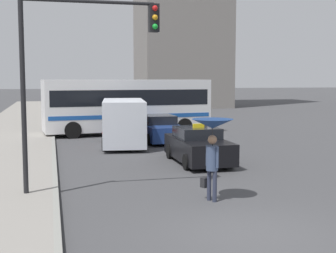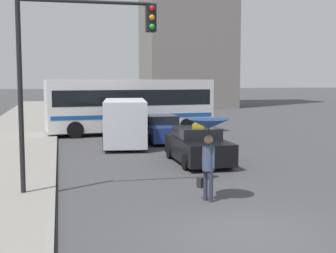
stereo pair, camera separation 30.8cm
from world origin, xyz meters
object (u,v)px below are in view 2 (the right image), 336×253
at_px(taxi, 198,146).
at_px(city_bus, 130,104).
at_px(sedan_red, 161,129).
at_px(ambulance_van, 125,121).
at_px(traffic_light, 76,54).
at_px(pedestrian_with_umbrella, 209,134).

height_order(taxi, city_bus, city_bus).
distance_m(sedan_red, city_bus, 4.09).
relative_size(taxi, ambulance_van, 0.78).
bearing_deg(traffic_light, taxi, 40.68).
bearing_deg(pedestrian_with_umbrella, ambulance_van, -20.91).
bearing_deg(ambulance_van, sedan_red, -139.27).
bearing_deg(pedestrian_with_umbrella, taxi, -38.80).
height_order(city_bus, pedestrian_with_umbrella, city_bus).
xyz_separation_m(taxi, city_bus, (-1.15, 10.60, 1.17)).
distance_m(ambulance_van, pedestrian_with_umbrella, 11.20).
height_order(sedan_red, pedestrian_with_umbrella, pedestrian_with_umbrella).
height_order(taxi, traffic_light, traffic_light).
distance_m(taxi, traffic_light, 7.30).
bearing_deg(city_bus, traffic_light, 160.12).
bearing_deg(pedestrian_with_umbrella, sedan_red, -31.22).
height_order(taxi, ambulance_van, ambulance_van).
bearing_deg(sedan_red, city_bus, -73.11).
relative_size(sedan_red, city_bus, 0.46).
bearing_deg(traffic_light, city_bus, 75.80).
distance_m(taxi, city_bus, 10.73).
relative_size(city_bus, traffic_light, 1.76).
xyz_separation_m(ambulance_van, city_bus, (1.04, 5.17, 0.56)).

